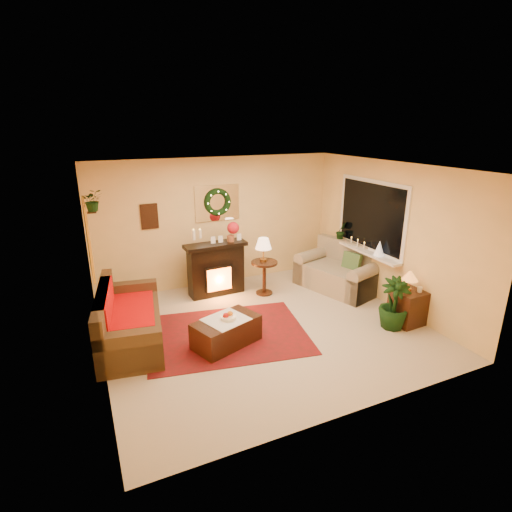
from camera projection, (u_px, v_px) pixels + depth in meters
name	position (u px, v px, depth m)	size (l,w,h in m)	color
floor	(265.00, 328.00, 6.58)	(5.00, 5.00, 0.00)	beige
ceiling	(266.00, 168.00, 5.76)	(5.00, 5.00, 0.00)	white
wall_back	(218.00, 222.00, 8.12)	(5.00, 5.00, 0.00)	#EFD88C
wall_front	(357.00, 313.00, 4.23)	(5.00, 5.00, 0.00)	#EFD88C
wall_left	(92.00, 278.00, 5.19)	(4.50, 4.50, 0.00)	#EFD88C
wall_right	(391.00, 236.00, 7.15)	(4.50, 4.50, 0.00)	#EFD88C
area_rug	(228.00, 334.00, 6.39)	(2.48, 1.86, 0.01)	maroon
sofa	(130.00, 315.00, 6.09)	(0.88, 2.00, 0.86)	brown
red_throw	(127.00, 310.00, 6.21)	(0.81, 1.32, 0.02)	red
fireplace	(216.00, 267.00, 7.76)	(1.06, 0.34, 0.97)	black
poinsettia	(233.00, 228.00, 7.67)	(0.23, 0.23, 0.23)	red
mantel_candle_a	(194.00, 235.00, 7.34)	(0.06, 0.06, 0.19)	white
mantel_candle_b	(200.00, 234.00, 7.41)	(0.05, 0.05, 0.16)	white
mantel_mirror	(217.00, 203.00, 7.97)	(0.92, 0.02, 0.72)	white
wreath	(218.00, 202.00, 7.93)	(0.55, 0.55, 0.11)	#194719
wall_art	(149.00, 216.00, 7.49)	(0.32, 0.03, 0.48)	#381E11
gold_mirror	(88.00, 239.00, 5.32)	(0.03, 0.84, 1.00)	gold
hanging_plant	(94.00, 211.00, 5.95)	(0.33, 0.28, 0.36)	#194719
loveseat	(338.00, 269.00, 8.03)	(0.93, 1.60, 0.93)	#7D6654
window_frame	(371.00, 216.00, 7.54)	(0.03, 1.86, 1.36)	white
window_glass	(371.00, 216.00, 7.53)	(0.02, 1.70, 1.22)	black
window_sill	(364.00, 251.00, 7.71)	(0.22, 1.86, 0.04)	white
mini_tree	(379.00, 248.00, 7.30)	(0.19, 0.19, 0.28)	white
sill_plant	(341.00, 231.00, 8.28)	(0.28, 0.22, 0.51)	#204F26
side_table_round	(264.00, 278.00, 7.83)	(0.51, 0.51, 0.67)	#4A2513
lamp_cream	(263.00, 251.00, 7.66)	(0.31, 0.31, 0.48)	beige
end_table_square	(407.00, 308.00, 6.68)	(0.47, 0.47, 0.58)	#351B14
lamp_tiffany	(409.00, 282.00, 6.52)	(0.27, 0.27, 0.40)	orange
coffee_table	(226.00, 332.00, 6.04)	(0.99, 0.55, 0.42)	#502C20
fruit_bowl	(228.00, 318.00, 5.96)	(0.24, 0.24, 0.05)	beige
floor_palm	(394.00, 302.00, 6.47)	(1.44, 1.44, 2.57)	#184D1F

